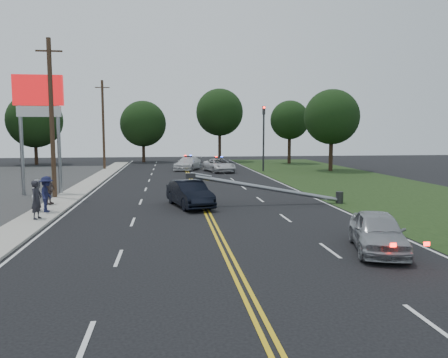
{
  "coord_description": "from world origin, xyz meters",
  "views": [
    {
      "loc": [
        -1.99,
        -16.64,
        4.2
      ],
      "look_at": [
        0.99,
        6.66,
        1.7
      ],
      "focal_mm": 35.0,
      "sensor_mm": 36.0,
      "label": 1
    }
  ],
  "objects": [
    {
      "name": "utility_pole_far",
      "position": [
        -9.2,
        34.0,
        5.08
      ],
      "size": [
        1.6,
        0.28,
        10.0
      ],
      "color": "#382619",
      "rests_on": "ground"
    },
    {
      "name": "tree_5",
      "position": [
        -19.25,
        43.38,
        5.77
      ],
      "size": [
        7.09,
        7.09,
        9.33
      ],
      "color": "black",
      "rests_on": "ground"
    },
    {
      "name": "traffic_signal",
      "position": [
        8.3,
        30.0,
        4.21
      ],
      "size": [
        0.28,
        0.41,
        7.05
      ],
      "color": "#2D2D30",
      "rests_on": "ground"
    },
    {
      "name": "tree_7",
      "position": [
        5.43,
        46.51,
        7.1
      ],
      "size": [
        6.78,
        6.78,
        10.5
      ],
      "color": "black",
      "rests_on": "ground"
    },
    {
      "name": "ground",
      "position": [
        0.0,
        0.0,
        0.0
      ],
      "size": [
        120.0,
        120.0,
        0.0
      ],
      "primitive_type": "plane",
      "color": "black",
      "rests_on": "ground"
    },
    {
      "name": "emergency_b",
      "position": [
        0.21,
        32.62,
        0.75
      ],
      "size": [
        3.79,
        5.55,
        1.49
      ],
      "primitive_type": "imported",
      "rotation": [
        0.0,
        0.0,
        -0.37
      ],
      "color": "silver",
      "rests_on": "ground"
    },
    {
      "name": "waiting_sedan",
      "position": [
        5.35,
        -2.26,
        0.71
      ],
      "size": [
        2.77,
        4.45,
        1.41
      ],
      "primitive_type": "imported",
      "rotation": [
        0.0,
        0.0,
        -0.29
      ],
      "color": "#97999F",
      "rests_on": "ground"
    },
    {
      "name": "bystander_b",
      "position": [
        -8.75,
        6.91,
        0.96
      ],
      "size": [
        0.72,
        0.88,
        1.68
      ],
      "primitive_type": "imported",
      "rotation": [
        0.0,
        0.0,
        1.46
      ],
      "color": "#AEAEB3",
      "rests_on": "sidewalk"
    },
    {
      "name": "sidewalk",
      "position": [
        -8.4,
        10.0,
        0.06
      ],
      "size": [
        1.8,
        70.0,
        0.12
      ],
      "primitive_type": "cube",
      "color": "#A7A397",
      "rests_on": "ground"
    },
    {
      "name": "bystander_a",
      "position": [
        -8.21,
        4.74,
        1.04
      ],
      "size": [
        0.6,
        0.76,
        1.84
      ],
      "primitive_type": "imported",
      "rotation": [
        0.0,
        0.0,
        1.3
      ],
      "color": "#23232A",
      "rests_on": "sidewalk"
    },
    {
      "name": "tree_8",
      "position": [
        14.37,
        41.24,
        5.89
      ],
      "size": [
        5.25,
        5.25,
        8.53
      ],
      "color": "black",
      "rests_on": "ground"
    },
    {
      "name": "grass_verge",
      "position": [
        13.5,
        10.0,
        0.01
      ],
      "size": [
        12.0,
        80.0,
        0.01
      ],
      "primitive_type": "cube",
      "color": "black",
      "rests_on": "ground"
    },
    {
      "name": "pylon_sign",
      "position": [
        -10.5,
        14.0,
        6.0
      ],
      "size": [
        3.2,
        0.35,
        8.0
      ],
      "color": "gray",
      "rests_on": "ground"
    },
    {
      "name": "crashed_sedan",
      "position": [
        -0.82,
        7.94,
        0.75
      ],
      "size": [
        2.7,
        4.78,
        1.49
      ],
      "primitive_type": "imported",
      "rotation": [
        0.0,
        0.0,
        0.26
      ],
      "color": "black",
      "rests_on": "ground"
    },
    {
      "name": "fallen_streetlight",
      "position": [
        4.19,
        8.0,
        0.92
      ],
      "size": [
        9.36,
        0.44,
        1.91
      ],
      "color": "#2D2D30",
      "rests_on": "ground"
    },
    {
      "name": "bystander_d",
      "position": [
        -8.77,
        9.02,
        0.94
      ],
      "size": [
        0.75,
        1.04,
        1.64
      ],
      "primitive_type": "imported",
      "rotation": [
        0.0,
        0.0,
        1.16
      ],
      "color": "#534442",
      "rests_on": "sidewalk"
    },
    {
      "name": "emergency_a",
      "position": [
        3.37,
        29.64,
        0.71
      ],
      "size": [
        3.51,
        5.52,
        1.42
      ],
      "primitive_type": "imported",
      "rotation": [
        0.0,
        0.0,
        0.24
      ],
      "color": "silver",
      "rests_on": "ground"
    },
    {
      "name": "tree_9",
      "position": [
        15.78,
        29.53,
        5.9
      ],
      "size": [
        6.0,
        6.0,
        8.91
      ],
      "color": "black",
      "rests_on": "ground"
    },
    {
      "name": "centerline_yellow",
      "position": [
        0.0,
        10.0,
        0.01
      ],
      "size": [
        0.36,
        80.0,
        0.0
      ],
      "primitive_type": "cube",
      "color": "gold",
      "rests_on": "ground"
    },
    {
      "name": "bystander_c",
      "position": [
        -8.24,
        6.6,
        1.05
      ],
      "size": [
        0.73,
        1.22,
        1.86
      ],
      "primitive_type": "imported",
      "rotation": [
        0.0,
        0.0,
        1.6
      ],
      "color": "#181A3C",
      "rests_on": "sidewalk"
    },
    {
      "name": "tree_6",
      "position": [
        -5.49,
        46.59,
        5.44
      ],
      "size": [
        6.48,
        6.48,
        8.69
      ],
      "color": "black",
      "rests_on": "ground"
    },
    {
      "name": "utility_pole_mid",
      "position": [
        -9.2,
        12.0,
        5.08
      ],
      "size": [
        1.6,
        0.28,
        10.0
      ],
      "color": "#382619",
      "rests_on": "ground"
    }
  ]
}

